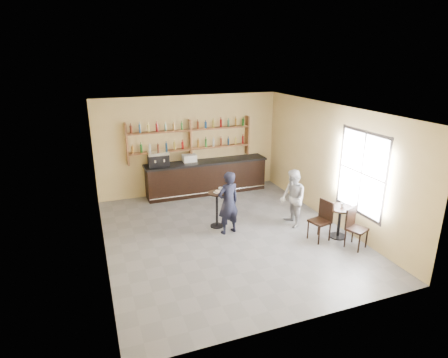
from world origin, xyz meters
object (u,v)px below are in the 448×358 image
object	(u,v)px
chair_south	(357,229)
espresso_machine	(158,159)
patron_second	(293,199)
cafe_table	(339,222)
pedestal_table	(217,210)
chair_west	(320,221)
pastry_case	(189,159)
bar_counter	(207,177)
man_main	(228,203)

from	to	relation	value
chair_south	espresso_machine	bearing A→B (deg)	105.32
patron_second	cafe_table	bearing A→B (deg)	43.93
espresso_machine	pedestal_table	xyz separation A→B (m)	(1.03, -2.56, -0.84)
chair_west	chair_south	world-z (taller)	chair_west
chair_west	cafe_table	bearing A→B (deg)	72.51
cafe_table	chair_south	size ratio (longest dim) A/B	0.83
patron_second	espresso_machine	bearing A→B (deg)	-131.21
pedestal_table	patron_second	xyz separation A→B (m)	(1.91, -0.65, 0.29)
pastry_case	pedestal_table	xyz separation A→B (m)	(0.03, -2.56, -0.74)
chair_west	pastry_case	bearing A→B (deg)	-164.88
espresso_machine	chair_south	world-z (taller)	espresso_machine
pastry_case	cafe_table	xyz separation A→B (m)	(2.71, -4.21, -0.82)
pedestal_table	cafe_table	size ratio (longest dim) A/B	1.20
chair_south	pedestal_table	bearing A→B (deg)	117.76
pedestal_table	cafe_table	bearing A→B (deg)	-31.74
pedestal_table	chair_west	xyz separation A→B (m)	(2.13, -1.61, 0.02)
chair_west	patron_second	world-z (taller)	patron_second
chair_west	patron_second	xyz separation A→B (m)	(-0.22, 0.95, 0.27)
espresso_machine	patron_second	world-z (taller)	patron_second
bar_counter	chair_west	size ratio (longest dim) A/B	4.00
cafe_table	patron_second	bearing A→B (deg)	127.57
man_main	chair_south	bearing A→B (deg)	132.23
bar_counter	pedestal_table	world-z (taller)	bar_counter
man_main	chair_south	world-z (taller)	man_main
chair_west	patron_second	distance (m)	1.02
chair_south	pastry_case	bearing A→B (deg)	97.19
pedestal_table	espresso_machine	bearing A→B (deg)	111.90
espresso_machine	man_main	size ratio (longest dim) A/B	0.38
pedestal_table	chair_west	bearing A→B (deg)	-37.05
bar_counter	pastry_case	xyz separation A→B (m)	(-0.57, 0.00, 0.68)
bar_counter	chair_south	size ratio (longest dim) A/B	4.15
cafe_table	chair_south	world-z (taller)	chair_south
espresso_machine	bar_counter	bearing A→B (deg)	2.89
cafe_table	patron_second	xyz separation A→B (m)	(-0.77, 1.00, 0.37)
pedestal_table	man_main	world-z (taller)	man_main
chair_south	patron_second	distance (m)	1.82
bar_counter	cafe_table	bearing A→B (deg)	-63.04
cafe_table	chair_west	size ratio (longest dim) A/B	0.80
bar_counter	chair_west	world-z (taller)	bar_counter
man_main	chair_west	distance (m)	2.32
pastry_case	espresso_machine	bearing A→B (deg)	172.04
bar_counter	chair_south	bearing A→B (deg)	-65.50
cafe_table	patron_second	world-z (taller)	patron_second
bar_counter	pedestal_table	xyz separation A→B (m)	(-0.53, -2.56, -0.06)
pastry_case	chair_west	world-z (taller)	pastry_case
pedestal_table	chair_south	xyz separation A→B (m)	(2.73, -2.26, 0.00)
man_main	patron_second	xyz separation A→B (m)	(1.76, -0.20, -0.05)
chair_west	patron_second	size ratio (longest dim) A/B	0.65
pastry_case	man_main	world-z (taller)	man_main
pedestal_table	patron_second	world-z (taller)	patron_second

